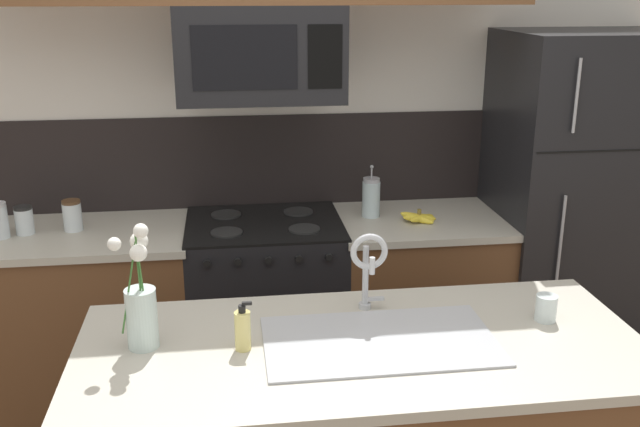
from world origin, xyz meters
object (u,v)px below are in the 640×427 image
storage_jar_medium (24,220)px  french_press (371,197)px  banana_bunch (419,218)px  spare_glass (546,308)px  sink_faucet (368,262)px  stove_range (266,308)px  refrigerator (575,210)px  storage_jar_short (72,215)px  dish_soap_bottle (243,330)px  flower_vase (141,309)px  microwave (260,53)px

storage_jar_medium → french_press: 1.66m
banana_bunch → spare_glass: (0.15, -1.11, 0.02)m
storage_jar_medium → sink_faucet: sink_faucet is taller
banana_bunch → spare_glass: 1.12m
stove_range → refrigerator: size_ratio=0.51×
storage_jar_short → french_press: size_ratio=0.56×
stove_range → storage_jar_short: storage_jar_short is taller
storage_jar_medium → sink_faucet: size_ratio=0.44×
storage_jar_medium → french_press: french_press is taller
storage_jar_short → spare_glass: (1.82, -1.21, -0.03)m
sink_faucet → stove_range: bearing=106.6°
dish_soap_bottle → flower_vase: 0.33m
dish_soap_bottle → refrigerator: bearing=35.7°
stove_range → dish_soap_bottle: (-0.14, -1.24, 0.52)m
storage_jar_medium → storage_jar_short: storage_jar_short is taller
refrigerator → dish_soap_bottle: size_ratio=11.02×
french_press → dish_soap_bottle: 1.47m
microwave → storage_jar_short: bearing=176.3°
banana_bunch → sink_faucet: sink_faucet is taller
banana_bunch → storage_jar_short: bearing=176.6°
banana_bunch → refrigerator: bearing=5.4°
microwave → refrigerator: size_ratio=0.41×
banana_bunch → french_press: size_ratio=0.71×
sink_faucet → spare_glass: size_ratio=3.27×
french_press → spare_glass: 1.29m
stove_range → microwave: size_ratio=1.25×
spare_glass → flower_vase: bearing=-179.6°
storage_jar_short → sink_faucet: size_ratio=0.49×
dish_soap_bottle → french_press: bearing=62.3°
refrigerator → microwave: bearing=-178.5°
storage_jar_short → flower_vase: size_ratio=0.35×
banana_bunch → french_press: french_press is taller
sink_faucet → flower_vase: bearing=-169.3°
stove_range → flower_vase: bearing=-111.2°
microwave → banana_bunch: size_ratio=3.94×
stove_range → microwave: 1.27m
french_press → flower_vase: flower_vase is taller
storage_jar_medium → banana_bunch: storage_jar_medium is taller
microwave → storage_jar_short: microwave is taller
storage_jar_short → sink_faucet: bearing=-41.5°
storage_jar_medium → flower_vase: size_ratio=0.32×
refrigerator → banana_bunch: 0.86m
stove_range → dish_soap_bottle: dish_soap_bottle is taller
stove_range → spare_glass: size_ratio=9.95×
microwave → stove_range: bearing=90.2°
microwave → storage_jar_medium: bearing=178.2°
sink_faucet → flower_vase: flower_vase is taller
refrigerator → storage_jar_medium: size_ratio=13.48×
spare_glass → french_press: bearing=106.7°
stove_range → refrigerator: 1.68m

